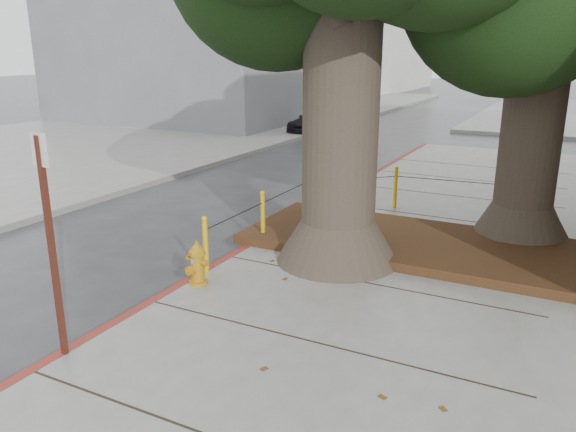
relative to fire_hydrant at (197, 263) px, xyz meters
name	(u,v)px	position (x,y,z in m)	size (l,w,h in m)	color
ground	(277,343)	(1.77, -0.80, -0.48)	(140.00, 140.00, 0.00)	#28282B
sidewalk_opposite	(81,143)	(-12.23, 9.20, -0.41)	(14.00, 60.00, 0.15)	slate
curb_red	(245,252)	(-0.23, 1.70, -0.41)	(0.14, 26.00, 0.16)	maroon
planter_bed	(426,245)	(2.67, 3.10, -0.25)	(6.40, 2.60, 0.16)	black
building_far_grey	(226,3)	(-13.23, 21.20, 5.52)	(12.00, 16.00, 12.00)	slate
building_far_white	(347,4)	(-15.23, 44.20, 7.02)	(12.00, 18.00, 15.00)	silver
bollard_ring	(344,203)	(0.91, 3.58, 0.18)	(3.79, 5.39, 0.95)	#E2AD0C
fire_hydrant	(197,263)	(0.00, 0.00, 0.00)	(0.36, 0.34, 0.68)	#BC8213
signpost	(50,235)	(-0.18, -2.36, 1.12)	(0.25, 0.07, 2.57)	#471911
car_dark	(318,121)	(-5.48, 16.51, 0.05)	(1.48, 3.64, 1.06)	black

